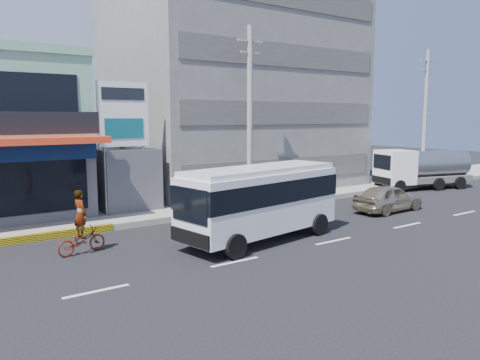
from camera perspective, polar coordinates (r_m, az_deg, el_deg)
name	(u,v)px	position (r m, az deg, el deg)	size (l,w,h in m)	color
ground	(235,262)	(17.04, -0.62, -9.97)	(120.00, 120.00, 0.00)	black
sidewalk	(215,203)	(27.40, -3.11, -2.86)	(70.00, 5.00, 0.30)	gray
concrete_building	(233,91)	(34.31, -0.86, 10.77)	(16.00, 12.00, 14.00)	gray
gap_structure	(116,178)	(27.24, -14.93, 0.23)	(3.00, 6.00, 3.50)	#4D4C52
satellite_dish	(121,147)	(26.14, -14.32, 3.97)	(1.50, 1.50, 0.15)	slate
billboard	(123,122)	(24.23, -14.04, 6.90)	(2.60, 0.18, 6.90)	gray
utility_pole_near	(250,117)	(25.74, 1.20, 7.66)	(1.60, 0.30, 10.00)	#999993
utility_pole_far	(425,117)	(37.44, 21.61, 7.15)	(1.60, 0.30, 10.00)	#999993
minibus	(260,197)	(19.50, 2.50, -2.08)	(7.74, 3.55, 3.12)	silver
sedan	(388,198)	(26.94, 17.60, -2.09)	(1.78, 4.42, 1.51)	#C3B695
tanker_truck	(420,168)	(35.99, 21.14, 1.38)	(7.52, 3.91, 2.85)	white
motorcycle_rider	(81,233)	(18.82, -18.79, -6.11)	(2.02, 1.06, 2.47)	#5A160C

